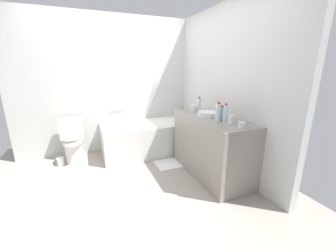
{
  "coord_description": "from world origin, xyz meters",
  "views": [
    {
      "loc": [
        -0.47,
        -2.7,
        1.53
      ],
      "look_at": [
        0.66,
        0.1,
        0.68
      ],
      "focal_mm": 22.16,
      "sensor_mm": 36.0,
      "label": 1
    }
  ],
  "objects_px": {
    "drinking_glass_2": "(231,119)",
    "sink_basin": "(208,114)",
    "bath_mat": "(172,163)",
    "water_bottle_2": "(199,105)",
    "water_bottle_3": "(218,112)",
    "drinking_glass_1": "(242,125)",
    "bathtub": "(150,137)",
    "water_bottle_1": "(222,113)",
    "toilet": "(72,141)",
    "drinking_glass_0": "(194,108)",
    "water_bottle_0": "(225,113)",
    "toilet_paper_roll": "(61,162)",
    "sink_faucet": "(219,113)"
  },
  "relations": [
    {
      "from": "drinking_glass_2",
      "to": "sink_basin",
      "type": "bearing_deg",
      "value": 94.9
    },
    {
      "from": "bath_mat",
      "to": "water_bottle_2",
      "type": "bearing_deg",
      "value": -7.38
    },
    {
      "from": "water_bottle_3",
      "to": "drinking_glass_1",
      "type": "bearing_deg",
      "value": -83.93
    },
    {
      "from": "bathtub",
      "to": "drinking_glass_2",
      "type": "distance_m",
      "value": 1.73
    },
    {
      "from": "sink_basin",
      "to": "water_bottle_3",
      "type": "bearing_deg",
      "value": -96.19
    },
    {
      "from": "water_bottle_1",
      "to": "drinking_glass_2",
      "type": "relative_size",
      "value": 1.85
    },
    {
      "from": "toilet",
      "to": "drinking_glass_0",
      "type": "bearing_deg",
      "value": 67.87
    },
    {
      "from": "drinking_glass_2",
      "to": "water_bottle_0",
      "type": "bearing_deg",
      "value": 93.47
    },
    {
      "from": "drinking_glass_0",
      "to": "drinking_glass_1",
      "type": "height_order",
      "value": "drinking_glass_0"
    },
    {
      "from": "water_bottle_0",
      "to": "bath_mat",
      "type": "height_order",
      "value": "water_bottle_0"
    },
    {
      "from": "toilet",
      "to": "bath_mat",
      "type": "xyz_separation_m",
      "value": [
        1.49,
        -0.71,
        -0.35
      ]
    },
    {
      "from": "drinking_glass_0",
      "to": "drinking_glass_1",
      "type": "xyz_separation_m",
      "value": [
        0.05,
        -1.05,
        -0.01
      ]
    },
    {
      "from": "water_bottle_1",
      "to": "drinking_glass_0",
      "type": "relative_size",
      "value": 1.9
    },
    {
      "from": "drinking_glass_0",
      "to": "toilet_paper_roll",
      "type": "height_order",
      "value": "drinking_glass_0"
    },
    {
      "from": "bathtub",
      "to": "water_bottle_1",
      "type": "relative_size",
      "value": 8.77
    },
    {
      "from": "water_bottle_2",
      "to": "drinking_glass_2",
      "type": "bearing_deg",
      "value": -89.86
    },
    {
      "from": "drinking_glass_0",
      "to": "bath_mat",
      "type": "xyz_separation_m",
      "value": [
        -0.36,
        0.03,
        -0.9
      ]
    },
    {
      "from": "toilet",
      "to": "drinking_glass_0",
      "type": "distance_m",
      "value": 2.07
    },
    {
      "from": "sink_basin",
      "to": "drinking_glass_2",
      "type": "xyz_separation_m",
      "value": [
        0.04,
        -0.46,
        0.02
      ]
    },
    {
      "from": "water_bottle_3",
      "to": "water_bottle_2",
      "type": "bearing_deg",
      "value": 83.7
    },
    {
      "from": "water_bottle_1",
      "to": "bath_mat",
      "type": "xyz_separation_m",
      "value": [
        -0.45,
        0.65,
        -0.94
      ]
    },
    {
      "from": "bathtub",
      "to": "drinking_glass_0",
      "type": "distance_m",
      "value": 1.05
    },
    {
      "from": "water_bottle_0",
      "to": "bathtub",
      "type": "bearing_deg",
      "value": 114.21
    },
    {
      "from": "drinking_glass_0",
      "to": "drinking_glass_2",
      "type": "distance_m",
      "value": 0.83
    },
    {
      "from": "toilet",
      "to": "water_bottle_0",
      "type": "xyz_separation_m",
      "value": [
        1.93,
        -1.45,
        0.62
      ]
    },
    {
      "from": "drinking_glass_0",
      "to": "drinking_glass_1",
      "type": "relative_size",
      "value": 1.28
    },
    {
      "from": "drinking_glass_1",
      "to": "water_bottle_1",
      "type": "bearing_deg",
      "value": 85.42
    },
    {
      "from": "sink_basin",
      "to": "toilet_paper_roll",
      "type": "height_order",
      "value": "sink_basin"
    },
    {
      "from": "water_bottle_2",
      "to": "water_bottle_3",
      "type": "xyz_separation_m",
      "value": [
        -0.07,
        -0.61,
        0.01
      ]
    },
    {
      "from": "water_bottle_1",
      "to": "toilet_paper_roll",
      "type": "relative_size",
      "value": 1.42
    },
    {
      "from": "drinking_glass_0",
      "to": "drinking_glass_1",
      "type": "bearing_deg",
      "value": -87.09
    },
    {
      "from": "sink_basin",
      "to": "sink_faucet",
      "type": "bearing_deg",
      "value": 0.0
    },
    {
      "from": "sink_faucet",
      "to": "drinking_glass_0",
      "type": "relative_size",
      "value": 1.49
    },
    {
      "from": "water_bottle_3",
      "to": "drinking_glass_0",
      "type": "distance_m",
      "value": 0.64
    },
    {
      "from": "water_bottle_0",
      "to": "bath_mat",
      "type": "distance_m",
      "value": 1.29
    },
    {
      "from": "bathtub",
      "to": "drinking_glass_2",
      "type": "xyz_separation_m",
      "value": [
        0.62,
        -1.49,
        0.61
      ]
    },
    {
      "from": "water_bottle_1",
      "to": "drinking_glass_1",
      "type": "height_order",
      "value": "water_bottle_1"
    },
    {
      "from": "sink_faucet",
      "to": "water_bottle_1",
      "type": "distance_m",
      "value": 0.3
    },
    {
      "from": "sink_faucet",
      "to": "bath_mat",
      "type": "xyz_separation_m",
      "value": [
        -0.58,
        0.39,
        -0.88
      ]
    },
    {
      "from": "toilet",
      "to": "bath_mat",
      "type": "distance_m",
      "value": 1.69
    },
    {
      "from": "toilet_paper_roll",
      "to": "water_bottle_2",
      "type": "bearing_deg",
      "value": -17.51
    },
    {
      "from": "toilet",
      "to": "water_bottle_1",
      "type": "height_order",
      "value": "water_bottle_1"
    },
    {
      "from": "bathtub",
      "to": "water_bottle_3",
      "type": "xyz_separation_m",
      "value": [
        0.55,
        -1.3,
        0.68
      ]
    },
    {
      "from": "sink_faucet",
      "to": "water_bottle_3",
      "type": "distance_m",
      "value": 0.36
    },
    {
      "from": "bath_mat",
      "to": "drinking_glass_1",
      "type": "bearing_deg",
      "value": -68.95
    },
    {
      "from": "toilet",
      "to": "drinking_glass_2",
      "type": "bearing_deg",
      "value": 50.62
    },
    {
      "from": "sink_basin",
      "to": "water_bottle_2",
      "type": "bearing_deg",
      "value": 83.61
    },
    {
      "from": "water_bottle_2",
      "to": "bathtub",
      "type": "bearing_deg",
      "value": 132.07
    },
    {
      "from": "drinking_glass_1",
      "to": "bath_mat",
      "type": "bearing_deg",
      "value": 111.05
    },
    {
      "from": "water_bottle_2",
      "to": "sink_basin",
      "type": "bearing_deg",
      "value": -96.39
    }
  ]
}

